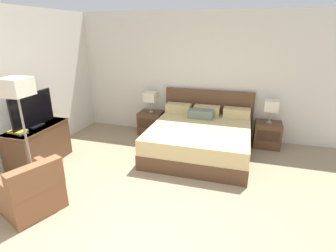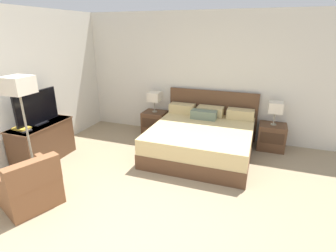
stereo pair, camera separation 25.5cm
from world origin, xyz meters
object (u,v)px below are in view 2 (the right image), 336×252
at_px(tv, 37,108).
at_px(floor_lamp, 19,93).
at_px(book_red_cover, 24,130).
at_px(book_blue_cover, 22,128).
at_px(dresser, 43,141).
at_px(nightstand_left, 155,122).
at_px(bed, 202,138).
at_px(table_lamp_left, 154,97).
at_px(armchair_by_window, 30,187).
at_px(nightstand_right, 272,137).
at_px(table_lamp_right, 276,108).

height_order(tv, floor_lamp, floor_lamp).
xyz_separation_m(book_red_cover, book_blue_cover, (-0.04, 0.00, 0.03)).
bearing_deg(dresser, nightstand_left, 54.27).
height_order(bed, table_lamp_left, bed).
height_order(book_blue_cover, armchair_by_window, book_blue_cover).
height_order(armchair_by_window, floor_lamp, floor_lamp).
height_order(nightstand_right, book_blue_cover, book_blue_cover).
distance_m(bed, floor_lamp, 3.23).
bearing_deg(book_red_cover, nightstand_right, 30.41).
height_order(nightstand_right, tv, tv).
relative_size(nightstand_right, table_lamp_left, 1.12).
bearing_deg(book_blue_cover, nightstand_left, 58.34).
relative_size(table_lamp_left, tv, 0.52).
bearing_deg(armchair_by_window, bed, 52.91).
bearing_deg(table_lamp_left, nightstand_left, -90.00).
height_order(bed, table_lamp_right, bed).
bearing_deg(book_red_cover, book_blue_cover, 180.00).
distance_m(bed, armchair_by_window, 3.07).
height_order(table_lamp_left, table_lamp_right, same).
distance_m(dresser, tv, 0.64).
relative_size(nightstand_right, armchair_by_window, 0.59).
height_order(table_lamp_right, book_blue_cover, table_lamp_right).
bearing_deg(bed, table_lamp_right, 28.07).
distance_m(table_lamp_left, tv, 2.46).
distance_m(tv, armchair_by_window, 1.62).
distance_m(dresser, armchair_by_window, 1.45).
bearing_deg(table_lamp_left, nightstand_right, -0.03).
height_order(tv, book_blue_cover, tv).
distance_m(dresser, floor_lamp, 1.36).
height_order(table_lamp_left, dresser, table_lamp_left).
bearing_deg(book_red_cover, table_lamp_right, 30.42).
distance_m(nightstand_left, tv, 2.57).
bearing_deg(nightstand_left, book_blue_cover, -121.66).
distance_m(tv, book_red_cover, 0.46).
height_order(book_red_cover, floor_lamp, floor_lamp).
bearing_deg(dresser, floor_lamp, -55.92).
relative_size(table_lamp_right, book_red_cover, 1.95).
bearing_deg(dresser, tv, 18.79).
xyz_separation_m(book_red_cover, floor_lamp, (0.43, -0.30, 0.73)).
relative_size(bed, armchair_by_window, 2.25).
xyz_separation_m(table_lamp_right, tv, (-4.03, -1.99, 0.13)).
distance_m(table_lamp_left, armchair_by_window, 3.25).
distance_m(tv, floor_lamp, 0.92).
xyz_separation_m(table_lamp_left, tv, (-1.43, -1.99, 0.13)).
xyz_separation_m(bed, floor_lamp, (-2.29, -1.96, 1.15)).
height_order(nightstand_left, nightstand_right, same).
xyz_separation_m(nightstand_right, floor_lamp, (-3.59, -2.66, 1.20)).
xyz_separation_m(nightstand_right, table_lamp_right, (-0.00, 0.00, 0.62)).
bearing_deg(table_lamp_right, armchair_by_window, -135.08).
bearing_deg(book_blue_cover, table_lamp_left, 58.36).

